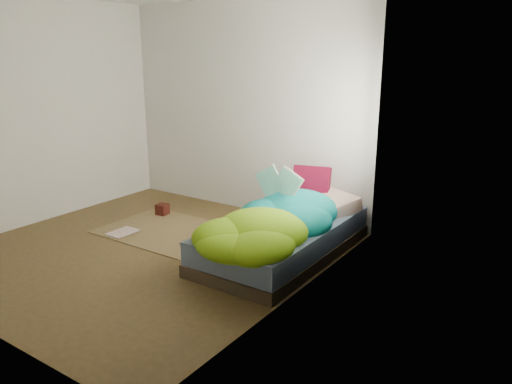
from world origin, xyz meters
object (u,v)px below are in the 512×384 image
bed (283,239)px  floor_book_b (189,239)px  pillow_magenta (311,185)px  floor_book_a (116,231)px  wooden_box (162,209)px  open_book (278,173)px

bed → floor_book_b: bed is taller
pillow_magenta → floor_book_a: size_ratio=1.28×
wooden_box → floor_book_a: wooden_box is taller
pillow_magenta → floor_book_b: size_ratio=1.29×
bed → floor_book_a: bearing=-164.1°
bed → floor_book_b: (-1.02, -0.28, -0.14)m
floor_book_a → floor_book_b: size_ratio=1.01×
floor_book_a → floor_book_b: bearing=16.9°
pillow_magenta → floor_book_a: (-1.79, -1.32, -0.52)m
open_book → pillow_magenta: bearing=80.7°
open_book → floor_book_b: size_ratio=1.34×
bed → open_book: open_book is taller
pillow_magenta → open_book: (-0.04, -0.66, 0.26)m
floor_book_a → open_book: bearing=21.2°
wooden_box → bed: bearing=-6.5°
wooden_box → floor_book_b: size_ratio=0.42×
open_book → wooden_box: bearing=170.8°
pillow_magenta → wooden_box: (-1.79, -0.56, -0.47)m
pillow_magenta → open_book: bearing=-108.8°
pillow_magenta → floor_book_a: bearing=-159.3°
pillow_magenta → floor_book_b: bearing=-146.4°
bed → open_book: (-0.15, 0.13, 0.64)m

